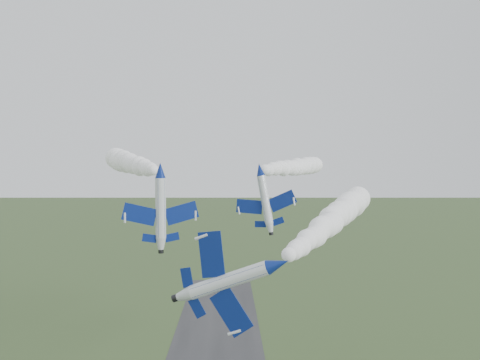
# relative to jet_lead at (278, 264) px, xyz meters

# --- Properties ---
(jet_lead) EXTENTS (7.00, 14.09, 11.10)m
(jet_lead) POSITION_rel_jet_lead_xyz_m (0.00, 0.00, 0.00)
(jet_lead) COLOR silver
(smoke_trail_jet_lead) EXTENTS (26.17, 70.57, 5.82)m
(smoke_trail_jet_lead) POSITION_rel_jet_lead_xyz_m (13.24, 37.16, 1.73)
(smoke_trail_jet_lead) COLOR silver
(jet_pair_left) EXTENTS (11.94, 13.83, 3.48)m
(jet_pair_left) POSITION_rel_jet_lead_xyz_m (-15.96, 25.72, 10.32)
(jet_pair_left) COLOR silver
(smoke_trail_jet_pair_left) EXTENTS (24.52, 63.20, 5.57)m
(smoke_trail_jet_pair_left) POSITION_rel_jet_lead_xyz_m (-26.89, 59.74, 11.96)
(smoke_trail_jet_pair_left) COLOR silver
(jet_pair_right) EXTENTS (9.52, 11.31, 3.13)m
(jet_pair_right) POSITION_rel_jet_lead_xyz_m (-0.52, 26.16, 10.42)
(jet_pair_right) COLOR silver
(smoke_trail_jet_pair_right) EXTENTS (20.99, 70.40, 4.51)m
(smoke_trail_jet_pair_right) POSITION_rel_jet_lead_xyz_m (9.87, 63.23, 11.32)
(smoke_trail_jet_pair_right) COLOR silver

